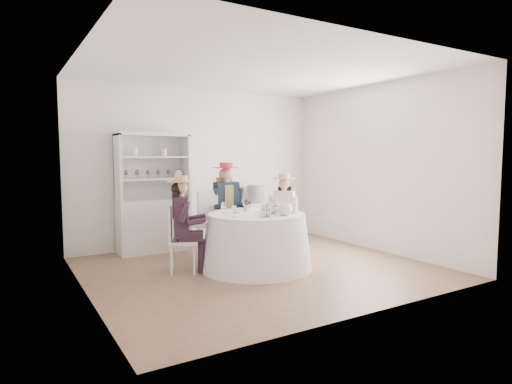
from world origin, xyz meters
TOP-DOWN VIEW (x-y plane):
  - ground at (0.00, 0.00)m, footprint 4.50×4.50m
  - ceiling at (0.00, 0.00)m, footprint 4.50×4.50m
  - wall_back at (0.00, 2.00)m, footprint 4.50×0.00m
  - wall_front at (0.00, -2.00)m, footprint 4.50×0.00m
  - wall_left at (-2.25, 0.00)m, footprint 0.00×4.50m
  - wall_right at (2.25, 0.00)m, footprint 0.00×4.50m
  - tea_table at (-0.03, 0.03)m, footprint 1.53×1.53m
  - hutch at (-0.93, 1.77)m, footprint 1.25×0.74m
  - side_table at (0.96, 1.72)m, footprint 0.48×0.48m
  - hatbox at (0.96, 1.72)m, footprint 0.40×0.40m
  - guest_left at (-0.97, 0.36)m, footprint 0.54×0.49m
  - guest_mid at (0.02, 1.02)m, footprint 0.52×0.55m
  - guest_right at (0.79, 0.57)m, footprint 0.54×0.53m
  - spare_chair at (-0.31, 1.08)m, footprint 0.43×0.43m
  - teacup_a at (-0.28, 0.18)m, footprint 0.10×0.10m
  - teacup_b at (-0.04, 0.32)m, footprint 0.09×0.09m
  - teacup_c at (0.18, 0.16)m, footprint 0.10×0.10m
  - flower_bowl at (0.15, -0.08)m, footprint 0.27×0.27m
  - flower_arrangement at (0.15, -0.03)m, footprint 0.18×0.18m
  - table_teapot at (0.19, -0.33)m, footprint 0.26×0.18m
  - sandwich_plate at (-0.11, -0.32)m, footprint 0.25×0.25m
  - cupcake_stand at (0.40, -0.17)m, footprint 0.22×0.22m
  - stemware_set at (-0.03, 0.03)m, footprint 0.94×0.98m

SIDE VIEW (x-z plane):
  - ground at x=0.00m, z-range 0.00..0.00m
  - side_table at x=0.96m, z-range 0.00..0.69m
  - tea_table at x=-0.03m, z-range 0.00..0.76m
  - spare_chair at x=-0.31m, z-range 0.04..1.06m
  - hutch at x=-0.93m, z-range -0.28..1.64m
  - guest_right at x=0.79m, z-range 0.08..1.34m
  - guest_left at x=-0.97m, z-range 0.08..1.37m
  - sandwich_plate at x=-0.11m, z-range 0.75..0.81m
  - flower_bowl at x=0.15m, z-range 0.76..0.82m
  - teacup_c at x=0.18m, z-range 0.76..0.83m
  - teacup_b at x=-0.04m, z-range 0.76..0.83m
  - teacup_a at x=-0.28m, z-range 0.76..0.83m
  - guest_mid at x=0.02m, z-range 0.10..1.54m
  - stemware_set at x=-0.03m, z-range 0.76..0.91m
  - cupcake_stand at x=0.40m, z-range 0.74..0.94m
  - table_teapot at x=0.19m, z-range 0.75..0.94m
  - flower_arrangement at x=0.15m, z-range 0.82..0.88m
  - hatbox at x=0.96m, z-range 0.69..1.01m
  - wall_back at x=0.00m, z-range -0.90..3.60m
  - wall_front at x=0.00m, z-range -0.90..3.60m
  - wall_left at x=-2.25m, z-range -0.90..3.60m
  - wall_right at x=2.25m, z-range -0.90..3.60m
  - ceiling at x=0.00m, z-range 2.70..2.70m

